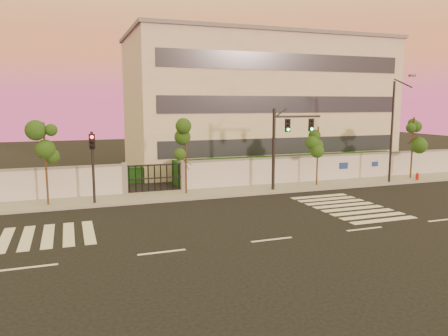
{
  "coord_description": "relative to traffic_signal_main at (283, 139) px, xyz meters",
  "views": [
    {
      "loc": [
        -8.4,
        -17.1,
        6.06
      ],
      "look_at": [
        -0.13,
        6.0,
        2.44
      ],
      "focal_mm": 35.0,
      "sensor_mm": 36.0,
      "label": 1
    }
  ],
  "objects": [
    {
      "name": "ground",
      "position": [
        -5.59,
        -9.82,
        -3.63
      ],
      "size": [
        120.0,
        120.0,
        0.0
      ],
      "primitive_type": "plane",
      "color": "black",
      "rests_on": "ground"
    },
    {
      "name": "sidewalk",
      "position": [
        -5.59,
        0.68,
        -3.55
      ],
      "size": [
        60.0,
        3.0,
        0.15
      ],
      "primitive_type": "cube",
      "color": "gray",
      "rests_on": "ground"
    },
    {
      "name": "perimeter_wall",
      "position": [
        -5.48,
        2.18,
        -2.56
      ],
      "size": [
        60.0,
        0.36,
        2.2
      ],
      "color": "silver",
      "rests_on": "ground"
    },
    {
      "name": "hedge_row",
      "position": [
        -4.42,
        4.92,
        -2.81
      ],
      "size": [
        41.0,
        4.25,
        1.8
      ],
      "color": "black",
      "rests_on": "ground"
    },
    {
      "name": "institutional_building",
      "position": [
        3.41,
        12.17,
        2.53
      ],
      "size": [
        24.4,
        12.4,
        12.25
      ],
      "color": "beige",
      "rests_on": "ground"
    },
    {
      "name": "road_markings",
      "position": [
        -7.17,
        -6.06,
        -3.62
      ],
      "size": [
        57.0,
        7.62,
        0.02
      ],
      "color": "silver",
      "rests_on": "ground"
    },
    {
      "name": "street_tree_c",
      "position": [
        -15.27,
        0.37,
        0.04
      ],
      "size": [
        1.49,
        1.18,
        4.99
      ],
      "color": "#382314",
      "rests_on": "ground"
    },
    {
      "name": "street_tree_d",
      "position": [
        -6.72,
        0.82,
        -0.03
      ],
      "size": [
        1.47,
        1.17,
        4.89
      ],
      "color": "#382314",
      "rests_on": "ground"
    },
    {
      "name": "street_tree_e",
      "position": [
        3.09,
        0.52,
        -0.37
      ],
      "size": [
        1.4,
        1.11,
        4.42
      ],
      "color": "#382314",
      "rests_on": "ground"
    },
    {
      "name": "street_tree_f",
      "position": [
        11.81,
        0.6,
        0.06
      ],
      "size": [
        1.58,
        1.26,
        5.01
      ],
      "color": "#382314",
      "rests_on": "ground"
    },
    {
      "name": "traffic_signal_main",
      "position": [
        0.0,
        0.0,
        0.0
      ],
      "size": [
        3.63,
        0.44,
        5.74
      ],
      "rotation": [
        0.0,
        0.0,
        -0.07
      ],
      "color": "black",
      "rests_on": "ground"
    },
    {
      "name": "traffic_signal_secondary",
      "position": [
        -12.68,
        -0.13,
        -0.81
      ],
      "size": [
        0.35,
        0.34,
        4.44
      ],
      "rotation": [
        0.0,
        0.0,
        0.31
      ],
      "color": "black",
      "rests_on": "ground"
    },
    {
      "name": "streetlight_east",
      "position": [
        8.96,
        -0.43,
        0.74
      ],
      "size": [
        0.48,
        1.95,
        8.08
      ],
      "color": "black",
      "rests_on": "ground"
    },
    {
      "name": "fire_hydrant",
      "position": [
        11.59,
        -0.36,
        -3.26
      ],
      "size": [
        0.29,
        0.28,
        0.74
      ],
      "rotation": [
        0.0,
        0.0,
        -0.43
      ],
      "color": "#B7180C",
      "rests_on": "ground"
    }
  ]
}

